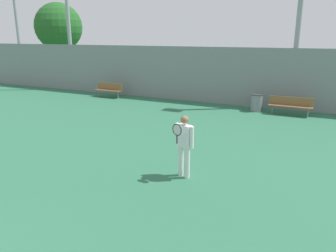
# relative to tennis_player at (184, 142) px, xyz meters

# --- Properties ---
(tennis_player) EXTENTS (0.58, 0.49, 1.67)m
(tennis_player) POSITION_rel_tennis_player_xyz_m (0.00, 0.00, 0.00)
(tennis_player) COLOR silver
(tennis_player) RESTS_ON ground_plane
(bench_courtside_near) EXTENTS (1.99, 0.40, 0.85)m
(bench_courtside_near) POSITION_rel_tennis_player_xyz_m (1.69, 8.68, -0.43)
(bench_courtside_near) COLOR brown
(bench_courtside_near) RESTS_ON ground_plane
(bench_courtside_far) EXTENTS (1.76, 0.40, 0.85)m
(bench_courtside_far) POSITION_rel_tennis_player_xyz_m (-8.76, 8.68, -0.44)
(bench_courtside_far) COLOR brown
(bench_courtside_far) RESTS_ON ground_plane
(trash_bin) EXTENTS (0.58, 0.58, 0.85)m
(trash_bin) POSITION_rel_tennis_player_xyz_m (0.07, 8.81, -0.53)
(trash_bin) COLOR gray
(trash_bin) RESTS_ON ground_plane
(back_fence) EXTENTS (35.94, 0.06, 3.05)m
(back_fence) POSITION_rel_tennis_player_xyz_m (-2.13, 9.78, 0.57)
(back_fence) COLOR gray
(back_fence) RESTS_ON ground_plane
(tree_green_tall) EXTENTS (4.18, 4.18, 6.48)m
(tree_green_tall) POSITION_rel_tennis_player_xyz_m (-19.16, 15.65, 3.42)
(tree_green_tall) COLOR brown
(tree_green_tall) RESTS_ON ground_plane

